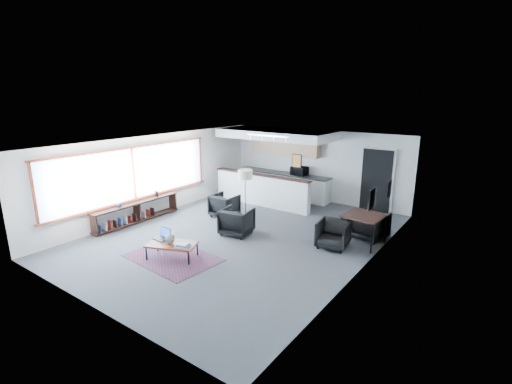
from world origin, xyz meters
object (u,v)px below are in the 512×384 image
Objects in this scene: floor_lamp at (245,176)px; dining_chair_far at (370,226)px; coffee_table at (172,245)px; microwave at (299,170)px; book_stack at (183,245)px; ceramic_pot at (170,239)px; dining_chair_near at (333,235)px; armchair_left at (225,204)px; laptop at (163,236)px; dining_table at (364,217)px; armchair_right at (237,220)px.

floor_lamp is 3.99m from dining_chair_far.
microwave is (-0.05, 6.31, 0.78)m from coffee_table.
ceramic_pot is at bearing -176.13° from book_stack.
armchair_left is at bearing 167.90° from dining_chair_near.
coffee_table is 3.42× the size of laptop.
dining_chair_near is at bearing -47.80° from microwave.
floor_lamp is at bearing -178.25° from dining_table.
book_stack is 0.23× the size of floor_lamp.
ceramic_pot is 4.12m from dining_chair_near.
floor_lamp reaches higher than ceramic_pot.
laptop is 1.61× the size of ceramic_pot.
coffee_table is at bearing 106.42° from armchair_left.
floor_lamp is 2.70× the size of microwave.
armchair_left is 0.51× the size of floor_lamp.
microwave reaches higher than armchair_right.
dining_chair_far is at bearing 52.89° from book_stack.
armchair_left is 1.36× the size of microwave.
dining_chair_far is (3.44, 4.05, 0.01)m from coffee_table.
dining_chair_far reaches higher than laptop.
coffee_table is at bearing -134.23° from dining_table.
dining_chair_far is at bearing -170.67° from armchair_left.
floor_lamp is (-0.65, 1.26, 0.95)m from armchair_right.
dining_table is at bearing -36.88° from microwave.
ceramic_pot is 3.57m from floor_lamp.
book_stack is 3.62m from floor_lamp.
armchair_right is at bearing 81.85° from ceramic_pot.
armchair_right is 3.68m from dining_chair_far.
dining_table is at bearing 45.72° from ceramic_pot.
armchair_left is at bearing -160.64° from floor_lamp.
ceramic_pot is 2.21m from armchair_right.
dining_chair_near is at bearing 43.75° from laptop.
dining_table is (3.81, 0.12, -0.63)m from floor_lamp.
floor_lamp is at bearing 95.56° from ceramic_pot.
microwave is (-2.94, 3.44, 0.79)m from dining_chair_near.
dining_table is (3.16, 1.37, 0.33)m from armchair_right.
ceramic_pot reaches higher than coffee_table.
dining_chair_near is (2.61, 0.71, -0.08)m from armchair_right.
microwave is (-3.49, 2.27, 0.76)m from dining_chair_far.
coffee_table is 0.39m from book_stack.
book_stack is at bearing -130.91° from dining_table.
laptop is 1.06× the size of book_stack.
book_stack is at bearing 3.87° from ceramic_pot.
book_stack is 3.48m from armchair_left.
armchair_left is at bearing 105.19° from laptop.
dining_chair_near reaches higher than ceramic_pot.
microwave reaches higher than ceramic_pot.
ceramic_pot is at bearing 62.79° from dining_chair_far.
armchair_left reaches higher than book_stack.
armchair_right is at bearing 92.62° from book_stack.
armchair_left is 1.67m from armchair_right.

